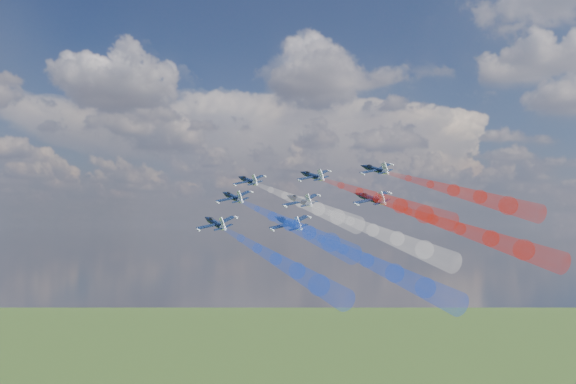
% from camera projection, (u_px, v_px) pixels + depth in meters
% --- Properties ---
extents(jet_lead, '(14.74, 14.73, 8.34)m').
position_uv_depth(jet_lead, '(248.00, 181.00, 164.81)').
color(jet_lead, black).
extents(trail_lead, '(32.96, 32.96, 15.03)m').
position_uv_depth(trail_lead, '(301.00, 202.00, 142.32)').
color(trail_lead, white).
extents(jet_inner_left, '(14.74, 14.73, 8.34)m').
position_uv_depth(jet_inner_left, '(233.00, 197.00, 148.44)').
color(jet_inner_left, black).
extents(trail_inner_left, '(32.96, 32.96, 15.03)m').
position_uv_depth(trail_inner_left, '(290.00, 224.00, 125.95)').
color(trail_inner_left, blue).
extents(jet_inner_right, '(14.74, 14.73, 8.34)m').
position_uv_depth(jet_inner_right, '(313.00, 176.00, 156.90)').
color(jet_inner_right, black).
extents(trail_inner_right, '(32.96, 32.96, 15.03)m').
position_uv_depth(trail_inner_right, '(379.00, 198.00, 134.42)').
color(trail_inner_right, red).
extents(jet_outer_left, '(14.74, 14.73, 8.34)m').
position_uv_depth(jet_outer_left, '(216.00, 223.00, 135.06)').
color(jet_outer_left, black).
extents(trail_outer_left, '(32.96, 32.96, 15.03)m').
position_uv_depth(trail_outer_left, '(276.00, 259.00, 112.58)').
color(trail_outer_left, blue).
extents(jet_center_third, '(14.74, 14.73, 8.34)m').
position_uv_depth(jet_center_third, '(300.00, 201.00, 142.49)').
color(jet_center_third, black).
extents(trail_center_third, '(32.96, 32.96, 15.03)m').
position_uv_depth(trail_center_third, '(372.00, 230.00, 120.01)').
color(trail_center_third, white).
extents(jet_outer_right, '(14.74, 14.73, 8.34)m').
position_uv_depth(jet_outer_right, '(375.00, 169.00, 154.24)').
color(jet_outer_right, black).
extents(trail_outer_right, '(32.96, 32.96, 15.03)m').
position_uv_depth(trail_outer_right, '(454.00, 191.00, 131.75)').
color(trail_outer_right, red).
extents(jet_rear_left, '(14.74, 14.73, 8.34)m').
position_uv_depth(jet_rear_left, '(289.00, 223.00, 129.69)').
color(jet_rear_left, black).
extents(trail_rear_left, '(32.96, 32.96, 15.03)m').
position_uv_depth(trail_rear_left, '(367.00, 261.00, 107.20)').
color(trail_rear_left, blue).
extents(jet_rear_right, '(14.74, 14.73, 8.34)m').
position_uv_depth(jet_rear_right, '(371.00, 199.00, 136.94)').
color(jet_rear_right, black).
extents(trail_rear_right, '(32.96, 32.96, 15.03)m').
position_uv_depth(trail_rear_right, '(460.00, 229.00, 114.46)').
color(trail_rear_right, red).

